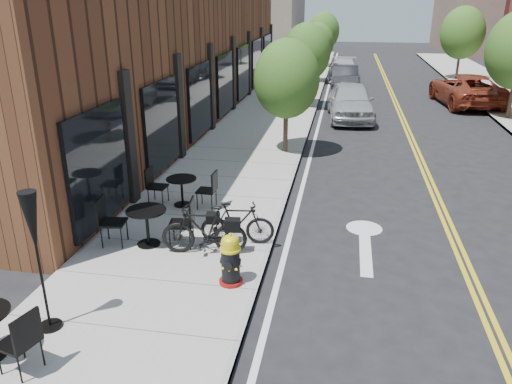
# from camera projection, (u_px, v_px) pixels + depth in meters

# --- Properties ---
(ground) EXTENTS (120.00, 120.00, 0.00)m
(ground) POSITION_uv_depth(u_px,v_px,m) (258.00, 295.00, 9.16)
(ground) COLOR black
(ground) RESTS_ON ground
(sidewalk_near) EXTENTS (4.00, 70.00, 0.12)m
(sidewalk_near) POSITION_uv_depth(u_px,v_px,m) (251.00, 143.00, 18.65)
(sidewalk_near) COLOR #9E9B93
(sidewalk_near) RESTS_ON ground
(building_near) EXTENTS (5.00, 28.00, 7.00)m
(building_near) POSITION_uv_depth(u_px,v_px,m) (167.00, 38.00, 21.82)
(building_near) COLOR #482717
(building_near) RESTS_ON ground
(bg_building_left) EXTENTS (8.00, 14.00, 10.00)m
(bg_building_left) POSITION_uv_depth(u_px,v_px,m) (262.00, 0.00, 52.74)
(bg_building_left) COLOR #726656
(bg_building_left) RESTS_ON ground
(tree_near_a) EXTENTS (2.20, 2.20, 3.81)m
(tree_near_a) POSITION_uv_depth(u_px,v_px,m) (287.00, 79.00, 16.58)
(tree_near_a) COLOR #382B1E
(tree_near_a) RESTS_ON sidewalk_near
(tree_near_b) EXTENTS (2.30, 2.30, 3.98)m
(tree_near_b) POSITION_uv_depth(u_px,v_px,m) (307.00, 52.00, 23.89)
(tree_near_b) COLOR #382B1E
(tree_near_b) RESTS_ON sidewalk_near
(tree_near_c) EXTENTS (2.10, 2.10, 3.67)m
(tree_near_c) POSITION_uv_depth(u_px,v_px,m) (317.00, 43.00, 31.30)
(tree_near_c) COLOR #382B1E
(tree_near_c) RESTS_ON sidewalk_near
(tree_near_d) EXTENTS (2.40, 2.40, 4.11)m
(tree_near_d) POSITION_uv_depth(u_px,v_px,m) (324.00, 31.00, 38.55)
(tree_near_d) COLOR #382B1E
(tree_near_d) RESTS_ON sidewalk_near
(tree_far_c) EXTENTS (2.80, 2.80, 4.62)m
(tree_far_c) POSITION_uv_depth(u_px,v_px,m) (462.00, 33.00, 32.35)
(tree_far_c) COLOR #382B1E
(tree_far_c) RESTS_ON sidewalk_far
(fire_hydrant) EXTENTS (0.46, 0.46, 1.02)m
(fire_hydrant) POSITION_uv_depth(u_px,v_px,m) (231.00, 260.00, 9.17)
(fire_hydrant) COLOR maroon
(fire_hydrant) RESTS_ON sidewalk_near
(bicycle_left) EXTENTS (1.82, 0.73, 1.07)m
(bicycle_left) POSITION_uv_depth(u_px,v_px,m) (204.00, 230.00, 10.25)
(bicycle_left) COLOR black
(bicycle_left) RESTS_ON sidewalk_near
(bicycle_right) EXTENTS (1.63, 0.66, 0.95)m
(bicycle_right) POSITION_uv_depth(u_px,v_px,m) (237.00, 223.00, 10.69)
(bicycle_right) COLOR black
(bicycle_right) RESTS_ON sidewalk_near
(bistro_set_b) EXTENTS (2.01, 0.96, 1.06)m
(bistro_set_b) POSITION_uv_depth(u_px,v_px,m) (147.00, 222.00, 10.61)
(bistro_set_b) COLOR black
(bistro_set_b) RESTS_ON sidewalk_near
(bistro_set_c) EXTENTS (1.78, 0.79, 0.96)m
(bistro_set_c) POSITION_uv_depth(u_px,v_px,m) (182.00, 188.00, 12.70)
(bistro_set_c) COLOR black
(bistro_set_c) RESTS_ON sidewalk_near
(patio_umbrella) EXTENTS (0.38, 0.38, 2.36)m
(patio_umbrella) POSITION_uv_depth(u_px,v_px,m) (34.00, 233.00, 7.48)
(patio_umbrella) COLOR black
(patio_umbrella) RESTS_ON sidewalk_near
(parked_car_a) EXTENTS (2.29, 4.89, 1.62)m
(parked_car_a) POSITION_uv_depth(u_px,v_px,m) (350.00, 101.00, 22.39)
(parked_car_a) COLOR #9DA1A5
(parked_car_a) RESTS_ON ground
(parked_car_b) EXTENTS (1.61, 4.39, 1.44)m
(parked_car_b) POSITION_uv_depth(u_px,v_px,m) (345.00, 78.00, 29.56)
(parked_car_b) COLOR black
(parked_car_b) RESTS_ON ground
(parked_car_c) EXTENTS (1.93, 4.73, 1.37)m
(parked_car_c) POSITION_uv_depth(u_px,v_px,m) (344.00, 70.00, 33.35)
(parked_car_c) COLOR #B7B6BB
(parked_car_c) RESTS_ON ground
(parked_car_far) EXTENTS (3.27, 5.92, 1.57)m
(parked_car_far) POSITION_uv_depth(u_px,v_px,m) (466.00, 90.00, 25.40)
(parked_car_far) COLOR maroon
(parked_car_far) RESTS_ON ground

